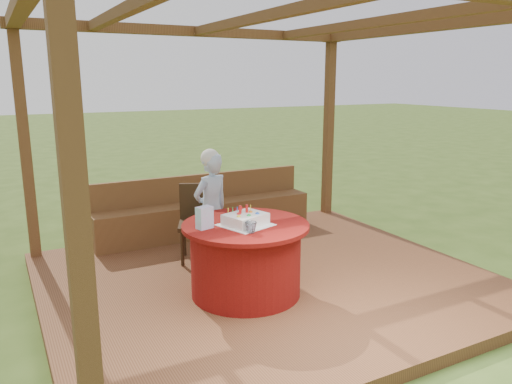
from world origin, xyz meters
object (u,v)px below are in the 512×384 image
table (246,258)px  drinking_glass (251,227)px  birthday_cake (246,219)px  gift_bag (204,218)px  bench (205,215)px  elderly_woman (211,207)px  chair (198,218)px

table → drinking_glass: bearing=-107.5°
birthday_cake → gift_bag: (-0.38, 0.09, 0.05)m
bench → elderly_woman: bearing=-108.6°
table → chair: 1.17m
bench → gift_bag: bearing=-112.2°
elderly_woman → birthday_cake: (-0.06, -0.98, 0.11)m
bench → drinking_glass: size_ratio=27.96×
elderly_woman → gift_bag: (-0.44, -0.90, 0.15)m
chair → birthday_cake: size_ratio=1.66×
elderly_woman → birthday_cake: size_ratio=2.50×
drinking_glass → elderly_woman: bearing=84.1°
drinking_glass → birthday_cake: bearing=74.6°
table → chair: size_ratio=1.39×
bench → table: bench is taller
table → gift_bag: 0.61m
bench → chair: chair is taller
birthday_cake → gift_bag: 0.39m
table → gift_bag: bearing=174.2°
gift_bag → drinking_glass: bearing=-60.5°
drinking_glass → bench: bearing=78.0°
birthday_cake → gift_bag: gift_bag is taller
elderly_woman → bench: bearing=71.4°
gift_bag → bench: bearing=52.7°
bench → table: (-0.39, -2.00, 0.10)m
elderly_woman → drinking_glass: 1.23m
gift_bag → table: bearing=-20.9°
elderly_woman → birthday_cake: 0.99m
table → elderly_woman: bearing=87.7°
chair → gift_bag: gift_bag is taller
chair → elderly_woman: elderly_woman is taller
table → elderly_woman: size_ratio=0.92×
bench → drinking_glass: bearing=-102.0°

